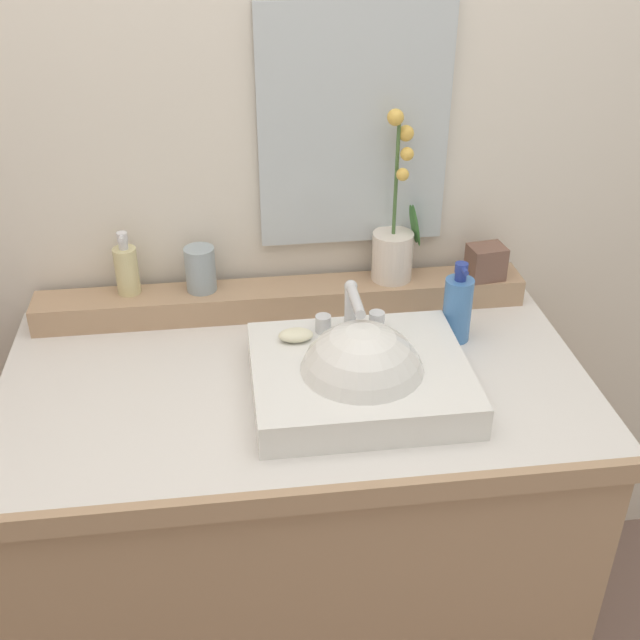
# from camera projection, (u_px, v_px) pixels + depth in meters

# --- Properties ---
(wall_back) EXTENTS (2.69, 0.20, 2.54)m
(wall_back) POSITION_uv_depth(u_px,v_px,m) (272.00, 116.00, 1.75)
(wall_back) COLOR silver
(wall_back) RESTS_ON ground
(vanity_cabinet) EXTENTS (1.17, 0.67, 0.87)m
(vanity_cabinet) POSITION_uv_depth(u_px,v_px,m) (298.00, 532.00, 1.81)
(vanity_cabinet) COLOR tan
(vanity_cabinet) RESTS_ON ground
(back_ledge) EXTENTS (1.10, 0.10, 0.06)m
(back_ledge) POSITION_uv_depth(u_px,v_px,m) (283.00, 299.00, 1.80)
(back_ledge) COLOR tan
(back_ledge) RESTS_ON vanity_cabinet
(sink_basin) EXTENTS (0.41, 0.35, 0.27)m
(sink_basin) POSITION_uv_depth(u_px,v_px,m) (361.00, 381.00, 1.52)
(sink_basin) COLOR white
(sink_basin) RESTS_ON vanity_cabinet
(soap_bar) EXTENTS (0.07, 0.04, 0.02)m
(soap_bar) POSITION_uv_depth(u_px,v_px,m) (296.00, 335.00, 1.57)
(soap_bar) COLOR beige
(soap_bar) RESTS_ON sink_basin
(potted_plant) EXTENTS (0.11, 0.09, 0.39)m
(potted_plant) POSITION_uv_depth(u_px,v_px,m) (394.00, 241.00, 1.77)
(potted_plant) COLOR silver
(potted_plant) RESTS_ON back_ledge
(soap_dispenser) EXTENTS (0.05, 0.05, 0.15)m
(soap_dispenser) POSITION_uv_depth(u_px,v_px,m) (127.00, 269.00, 1.73)
(soap_dispenser) COLOR beige
(soap_dispenser) RESTS_ON back_ledge
(tumbler_cup) EXTENTS (0.07, 0.07, 0.10)m
(tumbler_cup) POSITION_uv_depth(u_px,v_px,m) (200.00, 269.00, 1.74)
(tumbler_cup) COLOR #919FA6
(tumbler_cup) RESTS_ON back_ledge
(trinket_box) EXTENTS (0.09, 0.07, 0.08)m
(trinket_box) POSITION_uv_depth(u_px,v_px,m) (486.00, 262.00, 1.80)
(trinket_box) COLOR brown
(trinket_box) RESTS_ON back_ledge
(lotion_bottle) EXTENTS (0.06, 0.06, 0.18)m
(lotion_bottle) POSITION_uv_depth(u_px,v_px,m) (457.00, 308.00, 1.67)
(lotion_bottle) COLOR #457ABC
(lotion_bottle) RESTS_ON vanity_cabinet
(mirror) EXTENTS (0.41, 0.02, 0.52)m
(mirror) POSITION_uv_depth(u_px,v_px,m) (354.00, 128.00, 1.67)
(mirror) COLOR silver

